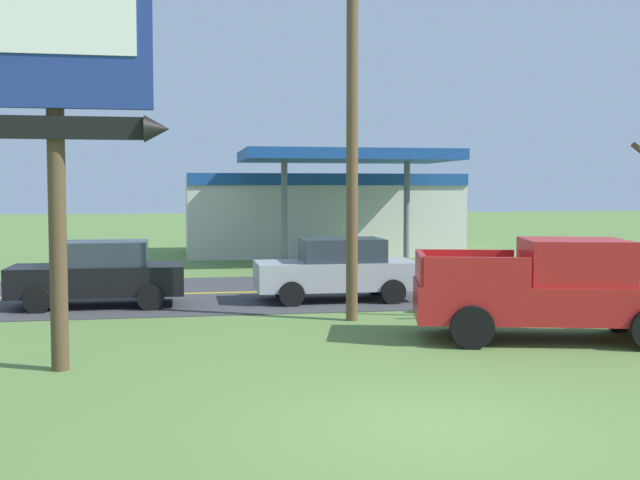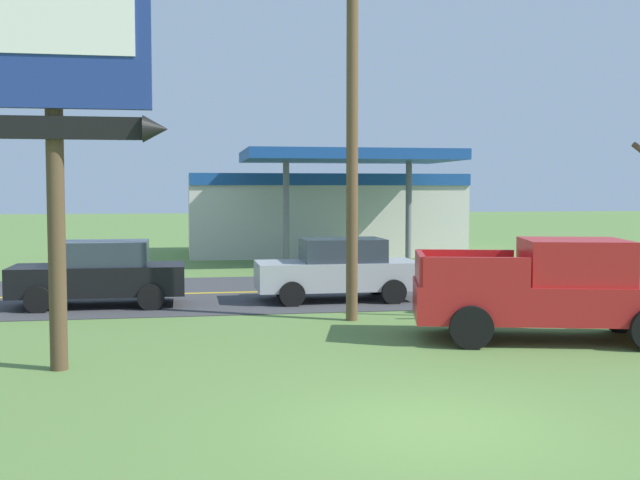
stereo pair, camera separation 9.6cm
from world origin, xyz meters
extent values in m
plane|color=#5B7F3D|center=(0.00, 0.00, 0.00)|extent=(180.00, 180.00, 0.00)
cube|color=#3D3D3F|center=(0.00, 13.00, 0.01)|extent=(140.00, 8.00, 0.02)
cube|color=gold|center=(0.00, 13.00, 0.02)|extent=(126.00, 0.20, 0.01)
cylinder|color=brown|center=(-4.99, 3.96, 3.46)|extent=(0.28, 0.28, 6.91)
cube|color=navy|center=(-4.99, 3.78, 5.40)|extent=(3.07, 0.16, 2.43)
cube|color=white|center=(-4.99, 3.69, 5.69)|extent=(2.58, 0.03, 1.36)
cube|color=black|center=(-4.99, 3.78, 3.88)|extent=(2.77, 0.12, 0.36)
cone|color=black|center=(-3.40, 3.78, 3.88)|extent=(0.40, 0.44, 0.44)
cylinder|color=brown|center=(0.70, 7.90, 4.27)|extent=(0.26, 0.26, 8.54)
cube|color=beige|center=(3.25, 26.46, 1.80)|extent=(12.00, 6.00, 3.60)
cube|color=#19478C|center=(3.25, 23.41, 3.35)|extent=(12.00, 0.12, 0.50)
cube|color=#19478C|center=(3.25, 20.46, 4.20)|extent=(8.00, 5.00, 0.40)
cylinder|color=slate|center=(0.85, 20.46, 2.10)|extent=(0.24, 0.24, 4.20)
cylinder|color=slate|center=(5.65, 20.46, 2.10)|extent=(0.24, 0.24, 4.20)
cube|color=red|center=(4.00, 5.00, 0.76)|extent=(5.52, 3.17, 0.72)
cube|color=red|center=(4.44, 4.89, 1.54)|extent=(2.28, 2.21, 0.84)
cube|color=#28333D|center=(5.30, 4.67, 1.54)|extent=(0.50, 1.63, 0.71)
cube|color=red|center=(2.75, 6.27, 1.40)|extent=(1.92, 0.59, 0.56)
cube|color=red|center=(2.30, 4.48, 1.40)|extent=(1.92, 0.59, 0.56)
cube|color=red|center=(1.58, 5.61, 1.40)|extent=(0.57, 1.85, 0.56)
cylinder|color=black|center=(5.80, 5.56, 0.40)|extent=(0.84, 0.47, 0.80)
cylinder|color=black|center=(2.68, 6.34, 0.40)|extent=(0.84, 0.47, 0.80)
cylinder|color=black|center=(2.20, 4.44, 0.40)|extent=(0.84, 0.47, 0.80)
cube|color=black|center=(-5.07, 11.00, 0.68)|extent=(4.20, 1.76, 0.72)
cube|color=#2D3842|center=(-4.92, 11.00, 1.34)|extent=(2.10, 1.56, 0.60)
cylinder|color=black|center=(-6.37, 10.12, 0.32)|extent=(0.64, 0.24, 0.64)
cylinder|color=black|center=(-6.37, 11.88, 0.32)|extent=(0.64, 0.24, 0.64)
cylinder|color=black|center=(-3.77, 10.12, 0.32)|extent=(0.64, 0.24, 0.64)
cylinder|color=black|center=(-3.77, 11.88, 0.32)|extent=(0.64, 0.24, 0.64)
cube|color=#A8AAAF|center=(0.96, 11.00, 0.68)|extent=(4.20, 1.76, 0.72)
cube|color=#2D3842|center=(1.11, 11.00, 1.34)|extent=(2.10, 1.56, 0.60)
cylinder|color=black|center=(-0.34, 10.12, 0.32)|extent=(0.64, 0.24, 0.64)
cylinder|color=black|center=(-0.34, 11.88, 0.32)|extent=(0.64, 0.24, 0.64)
cylinder|color=black|center=(2.26, 10.12, 0.32)|extent=(0.64, 0.24, 0.64)
cylinder|color=black|center=(2.26, 11.88, 0.32)|extent=(0.64, 0.24, 0.64)
camera|label=1|loc=(-3.07, -9.20, 2.91)|focal=44.38mm
camera|label=2|loc=(-2.97, -9.21, 2.91)|focal=44.38mm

